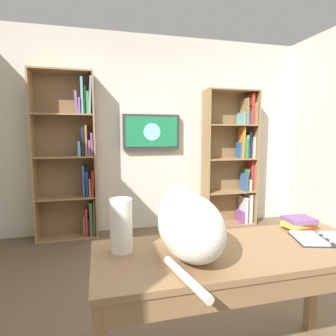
% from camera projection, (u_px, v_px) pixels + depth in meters
% --- Properties ---
extents(ground, '(4.40, 4.40, 0.04)m').
position_uv_depth(ground, '(210.00, 327.00, 1.99)').
color(ground, brown).
extents(wall_back, '(4.52, 0.06, 2.70)m').
position_uv_depth(wall_back, '(151.00, 134.00, 3.98)').
color(wall_back, beige).
rests_on(wall_back, ground).
extents(bookshelf_left, '(0.78, 0.28, 1.98)m').
position_uv_depth(bookshelf_left, '(236.00, 160.00, 4.16)').
color(bookshelf_left, '#937047').
rests_on(bookshelf_left, ground).
extents(bookshelf_right, '(0.76, 0.28, 2.13)m').
position_uv_depth(bookshelf_right, '(73.00, 157.00, 3.60)').
color(bookshelf_right, '#937047').
rests_on(bookshelf_right, ground).
extents(wall_mounted_tv, '(0.79, 0.07, 0.48)m').
position_uv_depth(wall_mounted_tv, '(152.00, 132.00, 3.89)').
color(wall_mounted_tv, '#333338').
extents(desk, '(1.48, 0.58, 0.76)m').
position_uv_depth(desk, '(240.00, 272.00, 1.45)').
color(desk, olive).
rests_on(desk, ground).
extents(cat, '(0.29, 0.64, 0.34)m').
position_uv_depth(cat, '(188.00, 221.00, 1.36)').
color(cat, silver).
rests_on(cat, desk).
extents(open_binder, '(0.38, 0.31, 0.02)m').
position_uv_depth(open_binder, '(325.00, 239.00, 1.56)').
color(open_binder, '#26262B').
rests_on(open_binder, desk).
extents(paper_towel_roll, '(0.11, 0.11, 0.27)m').
position_uv_depth(paper_towel_roll, '(121.00, 225.00, 1.40)').
color(paper_towel_roll, white).
rests_on(paper_towel_roll, desk).
extents(desk_book_stack, '(0.21, 0.15, 0.07)m').
position_uv_depth(desk_book_stack, '(299.00, 223.00, 1.75)').
color(desk_book_stack, '#B7332D').
rests_on(desk_book_stack, desk).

